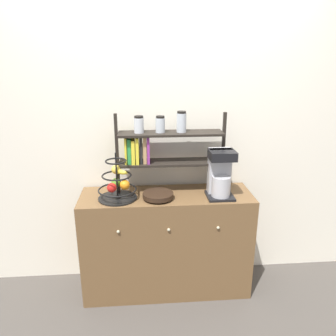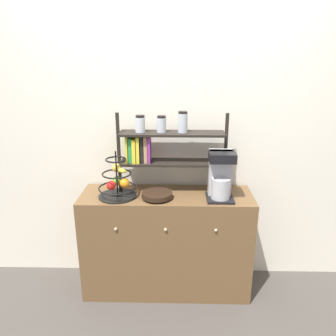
# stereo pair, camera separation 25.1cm
# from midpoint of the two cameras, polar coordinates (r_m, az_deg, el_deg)

# --- Properties ---
(ground_plane) EXTENTS (12.00, 12.00, 0.00)m
(ground_plane) POSITION_cam_midpoint_polar(r_m,az_deg,el_deg) (2.87, -2.61, -22.55)
(ground_plane) COLOR #47423D
(wall_back) EXTENTS (7.00, 0.05, 2.60)m
(wall_back) POSITION_cam_midpoint_polar(r_m,az_deg,el_deg) (2.71, -3.38, 6.02)
(wall_back) COLOR silver
(wall_back) RESTS_ON ground_plane
(sideboard) EXTENTS (1.36, 0.45, 0.86)m
(sideboard) POSITION_cam_midpoint_polar(r_m,az_deg,el_deg) (2.79, -2.91, -12.90)
(sideboard) COLOR brown
(sideboard) RESTS_ON ground_plane
(coffee_maker) EXTENTS (0.20, 0.21, 0.37)m
(coffee_maker) POSITION_cam_midpoint_polar(r_m,az_deg,el_deg) (2.51, 6.30, -1.07)
(coffee_maker) COLOR black
(coffee_maker) RESTS_ON sideboard
(fruit_stand) EXTENTS (0.30, 0.30, 0.37)m
(fruit_stand) POSITION_cam_midpoint_polar(r_m,az_deg,el_deg) (2.53, -11.65, -2.79)
(fruit_stand) COLOR black
(fruit_stand) RESTS_ON sideboard
(wooden_bowl) EXTENTS (0.24, 0.24, 0.05)m
(wooden_bowl) POSITION_cam_midpoint_polar(r_m,az_deg,el_deg) (2.51, -4.62, -4.82)
(wooden_bowl) COLOR black
(wooden_bowl) RESTS_ON sideboard
(shelf_hutch) EXTENTS (0.86, 0.20, 0.64)m
(shelf_hutch) POSITION_cam_midpoint_polar(r_m,az_deg,el_deg) (2.55, -4.63, 4.01)
(shelf_hutch) COLOR black
(shelf_hutch) RESTS_ON sideboard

